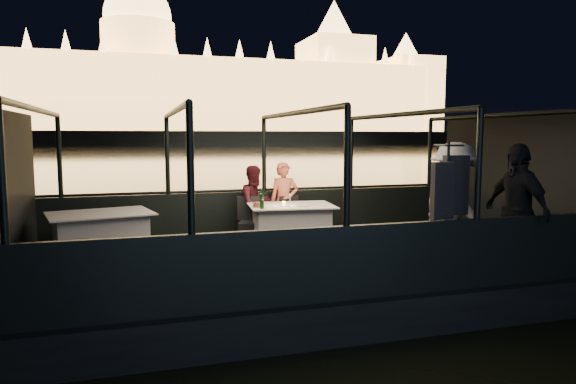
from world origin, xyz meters
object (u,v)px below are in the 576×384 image
object	(u,v)px
dining_table_central	(291,227)
person_man_maroon	(255,202)
chair_port_right	(292,219)
chair_port_left	(251,221)
coat_stand	(446,217)
person_woman_coral	(284,201)
dining_table_aft	(101,239)
wine_bottle	(262,200)
passenger_stripe	(453,212)
passenger_dark	(516,216)

from	to	relation	value
dining_table_central	person_man_maroon	distance (m)	0.94
chair_port_right	chair_port_left	bearing A→B (deg)	163.07
coat_stand	person_woman_coral	distance (m)	3.60
dining_table_central	chair_port_left	bearing A→B (deg)	144.08
dining_table_aft	wine_bottle	bearing A→B (deg)	-3.03
person_woman_coral	passenger_stripe	xyz separation A→B (m)	(1.75, -2.78, 0.10)
dining_table_central	person_man_maroon	world-z (taller)	person_man_maroon
coat_stand	wine_bottle	distance (m)	3.01
coat_stand	passenger_dark	xyz separation A→B (m)	(1.12, 0.03, -0.05)
person_woman_coral	passenger_dark	distance (m)	4.09
dining_table_central	chair_port_left	size ratio (longest dim) A/B	1.69
dining_table_aft	chair_port_left	size ratio (longest dim) A/B	1.74
person_man_maroon	passenger_stripe	xyz separation A→B (m)	(2.30, -2.79, 0.10)
dining_table_aft	person_woman_coral	world-z (taller)	person_woman_coral
dining_table_aft	passenger_dark	bearing A→B (deg)	-23.67
person_man_maroon	passenger_dark	size ratio (longest dim) A/B	0.76
coat_stand	chair_port_right	bearing A→B (deg)	110.54
chair_port_right	passenger_dark	world-z (taller)	passenger_dark
person_man_maroon	wine_bottle	bearing A→B (deg)	-121.07
coat_stand	person_woman_coral	bearing A→B (deg)	110.02
dining_table_aft	person_man_maroon	world-z (taller)	person_man_maroon
chair_port_right	coat_stand	distance (m)	3.35
chair_port_right	coat_stand	size ratio (longest dim) A/B	0.45
person_man_maroon	passenger_dark	world-z (taller)	passenger_dark
passenger_stripe	passenger_dark	distance (m)	0.82
passenger_stripe	wine_bottle	size ratio (longest dim) A/B	5.96
passenger_stripe	chair_port_right	bearing A→B (deg)	31.33
passenger_stripe	dining_table_aft	bearing A→B (deg)	66.78
chair_port_right	wine_bottle	distance (m)	1.18
person_woman_coral	wine_bottle	size ratio (longest dim) A/B	4.68
coat_stand	passenger_dark	world-z (taller)	coat_stand
person_woman_coral	passenger_dark	world-z (taller)	passenger_dark
chair_port_right	coat_stand	xyz separation A→B (m)	(1.16, -3.11, 0.45)
coat_stand	passenger_stripe	world-z (taller)	coat_stand
coat_stand	chair_port_left	bearing A→B (deg)	121.91
chair_port_right	person_woman_coral	size ratio (longest dim) A/B	0.57
person_woman_coral	passenger_stripe	size ratio (longest dim) A/B	0.79
chair_port_left	coat_stand	xyz separation A→B (m)	(1.93, -3.11, 0.45)
chair_port_left	person_man_maroon	world-z (taller)	person_man_maroon
person_man_maroon	passenger_stripe	size ratio (longest dim) A/B	0.76
coat_stand	person_man_maroon	bearing A→B (deg)	117.75
chair_port_left	passenger_dark	world-z (taller)	passenger_dark
chair_port_left	coat_stand	distance (m)	3.69
dining_table_central	chair_port_left	distance (m)	0.77
chair_port_left	dining_table_central	bearing A→B (deg)	-15.69
chair_port_left	passenger_dark	size ratio (longest dim) A/B	0.46
coat_stand	wine_bottle	world-z (taller)	coat_stand
wine_bottle	chair_port_left	bearing A→B (deg)	91.56
coat_stand	passenger_dark	size ratio (longest dim) A/B	1.01
passenger_dark	person_man_maroon	bearing A→B (deg)	-143.09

